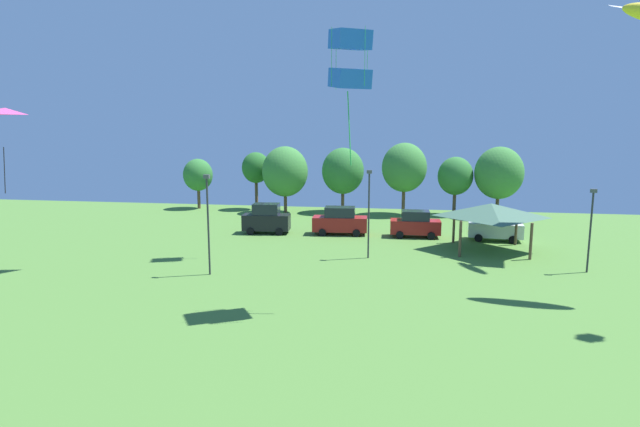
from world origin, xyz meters
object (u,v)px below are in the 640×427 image
(parked_car_leftmost, at_px, (266,219))
(parked_car_second_from_left, at_px, (340,221))
(kite_flying_5, at_px, (7,126))
(treeline_tree_0, at_px, (198,175))
(treeline_tree_1, at_px, (256,168))
(light_post_1, at_px, (208,219))
(light_post_2, at_px, (591,225))
(park_pavilion, at_px, (491,210))
(treeline_tree_2, at_px, (285,172))
(treeline_tree_4, at_px, (404,168))
(kite_flying_1, at_px, (350,59))
(parked_car_third_from_left, at_px, (415,224))
(treeline_tree_3, at_px, (343,171))
(treeline_tree_6, at_px, (499,173))
(light_post_0, at_px, (369,209))
(treeline_tree_5, at_px, (455,176))
(parked_car_rightmost_in_row, at_px, (495,227))
(kite_flying_4, at_px, (477,4))

(parked_car_leftmost, height_order, parked_car_second_from_left, parked_car_leftmost)
(kite_flying_5, height_order, treeline_tree_0, kite_flying_5)
(treeline_tree_0, bearing_deg, treeline_tree_1, 4.38)
(light_post_1, distance_m, light_post_2, 23.91)
(park_pavilion, bearing_deg, parked_car_leftmost, 168.66)
(light_post_2, xyz_separation_m, treeline_tree_2, (-24.66, 20.81, 1.54))
(treeline_tree_4, bearing_deg, kite_flying_1, -95.08)
(kite_flying_1, relative_size, park_pavilion, 1.04)
(parked_car_third_from_left, bearing_deg, kite_flying_1, -102.75)
(parked_car_leftmost, relative_size, treeline_tree_2, 0.57)
(light_post_2, xyz_separation_m, treeline_tree_3, (-18.34, 22.03, 1.59))
(kite_flying_1, xyz_separation_m, park_pavilion, (9.14, 14.10, -9.11))
(treeline_tree_0, relative_size, treeline_tree_1, 0.88)
(light_post_2, bearing_deg, kite_flying_1, -148.21)
(parked_car_second_from_left, height_order, treeline_tree_6, treeline_tree_6)
(parked_car_third_from_left, relative_size, light_post_2, 0.79)
(parked_car_second_from_left, height_order, treeline_tree_2, treeline_tree_2)
(kite_flying_5, relative_size, light_post_0, 0.67)
(treeline_tree_1, distance_m, treeline_tree_5, 22.44)
(parked_car_leftmost, relative_size, light_post_0, 0.68)
(kite_flying_1, distance_m, parked_car_second_from_left, 21.58)
(kite_flying_5, xyz_separation_m, light_post_2, (34.44, 7.23, -6.10))
(light_post_1, height_order, treeline_tree_2, treeline_tree_2)
(kite_flying_1, distance_m, treeline_tree_2, 32.34)
(parked_car_second_from_left, bearing_deg, treeline_tree_3, 92.11)
(treeline_tree_3, bearing_deg, treeline_tree_1, 176.11)
(parked_car_third_from_left, height_order, light_post_1, light_post_1)
(park_pavilion, bearing_deg, light_post_1, -152.15)
(parked_car_rightmost_in_row, distance_m, treeline_tree_0, 34.16)
(kite_flying_4, distance_m, light_post_0, 27.09)
(treeline_tree_2, bearing_deg, parked_car_third_from_left, -38.92)
(light_post_1, bearing_deg, parked_car_third_from_left, 47.09)
(kite_flying_4, relative_size, park_pavilion, 0.27)
(kite_flying_5, height_order, parked_car_rightmost_in_row, kite_flying_5)
(kite_flying_1, distance_m, treeline_tree_1, 35.44)
(kite_flying_4, bearing_deg, light_post_0, 97.53)
(parked_car_second_from_left, xyz_separation_m, treeline_tree_1, (-11.53, 13.22, 3.64))
(light_post_1, height_order, treeline_tree_5, treeline_tree_5)
(treeline_tree_3, relative_size, treeline_tree_4, 0.93)
(light_post_2, bearing_deg, treeline_tree_2, 139.83)
(light_post_1, xyz_separation_m, light_post_2, (23.48, 4.45, -0.48))
(treeline_tree_4, bearing_deg, kite_flying_4, -88.71)
(park_pavilion, xyz_separation_m, treeline_tree_3, (-13.18, 16.79, 1.57))
(treeline_tree_3, bearing_deg, park_pavilion, -51.88)
(kite_flying_5, distance_m, parked_car_leftmost, 21.02)
(kite_flying_4, distance_m, treeline_tree_1, 50.83)
(kite_flying_1, bearing_deg, light_post_2, 31.79)
(treeline_tree_5, distance_m, treeline_tree_6, 4.43)
(treeline_tree_2, bearing_deg, parked_car_leftmost, -84.61)
(kite_flying_5, bearing_deg, parked_car_leftmost, 55.97)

